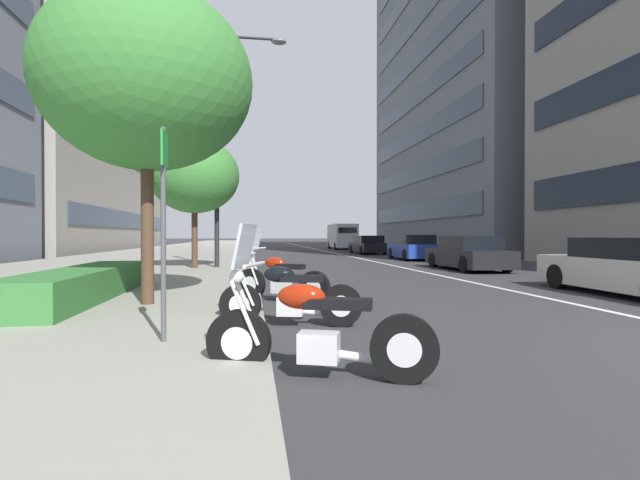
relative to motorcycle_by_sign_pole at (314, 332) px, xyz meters
The scene contains 17 objects.
sidewalk_right_plaza 30.20m from the motorcycle_by_sign_pole, 11.05° to the left, with size 160.00×10.77×0.15m, color gray.
lane_centre_stripe 35.12m from the motorcycle_by_sign_pole, ahead, with size 110.00×0.16×0.01m, color silver.
motorcycle_by_sign_pole is the anchor object (origin of this frame).
motorcycle_under_tarp 2.57m from the motorcycle_by_sign_pole, ahead, with size 0.73×2.13×1.47m.
motorcycle_mid_row 5.15m from the motorcycle_by_sign_pole, ahead, with size 1.37×1.84×1.49m.
car_approaching_light 9.29m from the motorcycle_by_sign_pole, 58.42° to the right, with size 4.65×1.92×1.31m.
car_far_down_avenue 15.01m from the motorcycle_by_sign_pole, 31.65° to the right, with size 4.59×1.90×1.33m.
car_lead_in_lane 22.05m from the motorcycle_by_sign_pole, 22.39° to the right, with size 4.23×2.02×1.38m.
car_following_behind 29.89m from the motorcycle_by_sign_pole, 15.41° to the right, with size 4.64×2.00×1.35m.
delivery_van_ahead 41.11m from the motorcycle_by_sign_pole, 11.63° to the right, with size 5.63×2.22×2.45m.
parking_sign_by_curb 2.26m from the motorcycle_by_sign_pole, 54.90° to the left, with size 0.32×0.06×2.44m.
street_lamp_with_banners 14.67m from the motorcycle_by_sign_pole, ahead, with size 1.26×2.77×8.93m.
clipped_hedge_bed 6.30m from the motorcycle_by_sign_pole, 36.78° to the left, with size 5.53×1.10×0.57m, color #337033.
street_tree_near_plaza_corner 6.01m from the motorcycle_by_sign_pole, 30.14° to the left, with size 3.68×3.68×5.49m.
street_tree_mid_sidewalk 13.98m from the motorcycle_by_sign_pole, 11.38° to the left, with size 3.31×3.31×4.85m.
office_tower_near_left 46.29m from the motorcycle_by_sign_pole, 32.92° to the right, with size 26.22×17.20×43.03m.
office_tower_far_right_block 50.53m from the motorcycle_by_sign_pole, 27.72° to the left, with size 33.59×19.99×35.10m.
Camera 1 is at (-3.97, 6.32, 1.36)m, focal length 25.87 mm.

